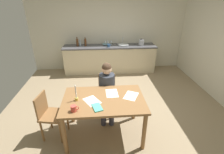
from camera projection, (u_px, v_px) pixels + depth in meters
The scene contains 23 objects.
ground_plane at pixel (116, 110), 3.85m from camera, with size 5.20×5.20×0.04m, color #937F60.
wall_back at pixel (109, 31), 5.61m from camera, with size 5.20×0.12×2.60m, color beige.
kitchen_counter at pixel (110, 59), 5.66m from camera, with size 3.05×0.64×0.90m.
dining_table at pixel (104, 104), 2.87m from camera, with size 1.40×0.91×0.78m.
chair_at_table at pixel (107, 92), 3.58m from camera, with size 0.42×0.42×0.87m.
person_seated at pixel (107, 88), 3.37m from camera, with size 0.33×0.60×1.19m.
chair_side_empty at pixel (50, 114), 2.93m from camera, with size 0.47×0.47×0.87m.
coffee_mug at pixel (74, 108), 2.50m from camera, with size 0.13×0.09×0.10m.
candlestick at pixel (76, 96), 2.75m from camera, with size 0.06×0.06×0.29m.
book_magazine at pixel (97, 107), 2.60m from camera, with size 0.13×0.23×0.02m, color #4FB19D.
paper_letter at pixel (131, 96), 2.91m from camera, with size 0.21×0.30×0.00m, color white.
paper_bill at pixel (112, 93), 2.99m from camera, with size 0.21×0.30×0.00m, color white.
paper_envelope at pixel (92, 101), 2.77m from camera, with size 0.21×0.30×0.00m, color white.
sink_unit at pixel (123, 45), 5.49m from camera, with size 0.36×0.36×0.24m.
bottle_oil at pixel (77, 42), 5.36m from camera, with size 0.07×0.07×0.29m.
bottle_vinegar at pixel (80, 43), 5.37m from camera, with size 0.06×0.06×0.25m.
bottle_wine_red at pixel (85, 42), 5.38m from camera, with size 0.07×0.07×0.29m.
mixing_bowl at pixel (105, 44), 5.49m from camera, with size 0.19×0.19×0.08m, color #668C99.
stovetop_kettle at pixel (141, 42), 5.49m from camera, with size 0.18×0.18×0.22m.
wine_glass_near_sink at pixel (111, 41), 5.55m from camera, with size 0.07×0.07×0.15m.
wine_glass_by_kettle at pixel (108, 41), 5.54m from camera, with size 0.07×0.07×0.15m.
wine_glass_back_left at pixel (105, 41), 5.54m from camera, with size 0.07×0.07×0.15m.
teacup_on_counter at pixel (109, 45), 5.30m from camera, with size 0.12×0.09×0.10m.
Camera 1 is at (-0.35, -3.12, 2.34)m, focal length 26.54 mm.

